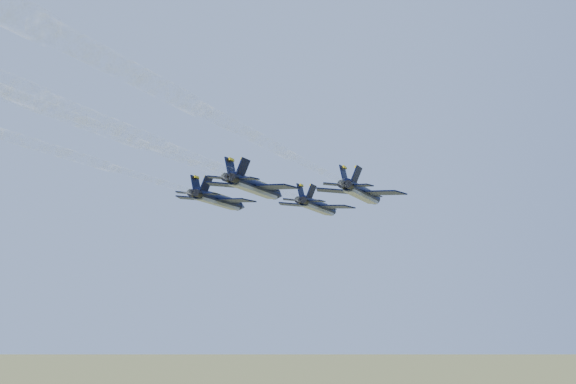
{
  "coord_description": "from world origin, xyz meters",
  "views": [
    {
      "loc": [
        2.65,
        -113.48,
        90.69
      ],
      "look_at": [
        -3.35,
        3.04,
        106.31
      ],
      "focal_mm": 45.0,
      "sensor_mm": 36.0,
      "label": 1
    }
  ],
  "objects_px": {
    "jet_left": "(219,200)",
    "jet_slot": "(256,187)",
    "jet_lead": "(318,206)",
    "jet_right": "(362,193)"
  },
  "relations": [
    {
      "from": "jet_lead",
      "to": "jet_right",
      "type": "height_order",
      "value": "same"
    },
    {
      "from": "jet_left",
      "to": "jet_right",
      "type": "distance_m",
      "value": 24.73
    },
    {
      "from": "jet_lead",
      "to": "jet_left",
      "type": "distance_m",
      "value": 19.2
    },
    {
      "from": "jet_left",
      "to": "jet_slot",
      "type": "distance_m",
      "value": 17.22
    },
    {
      "from": "jet_left",
      "to": "jet_slot",
      "type": "height_order",
      "value": "same"
    },
    {
      "from": "jet_left",
      "to": "jet_right",
      "type": "relative_size",
      "value": 1.0
    },
    {
      "from": "jet_right",
      "to": "jet_lead",
      "type": "bearing_deg",
      "value": 130.9
    },
    {
      "from": "jet_lead",
      "to": "jet_left",
      "type": "xyz_separation_m",
      "value": [
        -16.41,
        -9.97,
        0.0
      ]
    },
    {
      "from": "jet_lead",
      "to": "jet_right",
      "type": "bearing_deg",
      "value": -49.1
    },
    {
      "from": "jet_left",
      "to": "jet_lead",
      "type": "bearing_deg",
      "value": 51.36
    }
  ]
}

